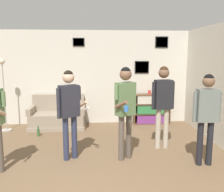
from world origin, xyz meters
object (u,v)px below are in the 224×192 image
object	(u,v)px
person_spectator_near_bookshelf	(163,98)
person_spectator_far_right	(207,110)
couch	(58,117)
floor_lamp	(4,91)
person_watcher_holding_cup	(125,103)
bookshelf	(151,109)
bottle_on_floor	(38,132)
drinking_cup	(149,92)
person_player_foreground_center	(69,105)

from	to	relation	value
person_spectator_near_bookshelf	person_spectator_far_right	distance (m)	1.05
couch	floor_lamp	xyz separation A→B (m)	(-1.33, -0.24, 0.78)
person_watcher_holding_cup	person_spectator_far_right	world-z (taller)	person_watcher_holding_cup
floor_lamp	person_spectator_far_right	bearing A→B (deg)	-29.00
couch	person_watcher_holding_cup	size ratio (longest dim) A/B	0.85
bookshelf	person_spectator_far_right	size ratio (longest dim) A/B	0.64
bottle_on_floor	floor_lamp	bearing A→B (deg)	151.04
drinking_cup	floor_lamp	bearing A→B (deg)	-173.76
person_spectator_near_bookshelf	floor_lamp	bearing A→B (deg)	158.13
person_spectator_near_bookshelf	person_spectator_far_right	bearing A→B (deg)	-58.15
person_watcher_holding_cup	bottle_on_floor	world-z (taller)	person_watcher_holding_cup
bottle_on_floor	drinking_cup	xyz separation A→B (m)	(3.01, 0.96, 0.83)
bottle_on_floor	person_player_foreground_center	bearing A→B (deg)	-57.25
person_player_foreground_center	person_spectator_near_bookshelf	size ratio (longest dim) A/B	0.97
floor_lamp	drinking_cup	xyz separation A→B (m)	(3.96, 0.43, -0.14)
bookshelf	person_spectator_near_bookshelf	size ratio (longest dim) A/B	0.60
bookshelf	couch	bearing A→B (deg)	-175.84
couch	bottle_on_floor	bearing A→B (deg)	-116.62
person_spectator_far_right	bottle_on_floor	distance (m)	4.01
person_watcher_holding_cup	person_spectator_near_bookshelf	distance (m)	1.01
couch	bookshelf	distance (m)	2.71
person_watcher_holding_cup	floor_lamp	bearing A→B (deg)	145.07
bottle_on_floor	person_spectator_near_bookshelf	bearing A→B (deg)	-19.35
person_player_foreground_center	bookshelf	bearing A→B (deg)	48.27
person_watcher_holding_cup	person_spectator_near_bookshelf	world-z (taller)	person_watcher_holding_cup
person_watcher_holding_cup	drinking_cup	bearing A→B (deg)	67.73
couch	bookshelf	bearing A→B (deg)	4.16
person_watcher_holding_cup	bottle_on_floor	distance (m)	2.71
floor_lamp	person_spectator_near_bookshelf	size ratio (longest dim) A/B	1.08
floor_lamp	person_player_foreground_center	xyz separation A→B (m)	(1.88, -1.98, -0.01)
floor_lamp	person_player_foreground_center	size ratio (longest dim) A/B	1.11
bottle_on_floor	drinking_cup	bearing A→B (deg)	17.65
person_player_foreground_center	bottle_on_floor	world-z (taller)	person_player_foreground_center
bottle_on_floor	bookshelf	bearing A→B (deg)	17.26
person_player_foreground_center	person_spectator_near_bookshelf	xyz separation A→B (m)	(1.93, 0.45, 0.03)
person_spectator_near_bookshelf	bottle_on_floor	xyz separation A→B (m)	(-2.86, 1.00, -1.00)
bookshelf	person_spectator_far_right	xyz separation A→B (m)	(0.33, -2.85, 0.60)
person_player_foreground_center	drinking_cup	xyz separation A→B (m)	(2.08, 2.41, -0.13)
floor_lamp	person_spectator_far_right	world-z (taller)	floor_lamp
person_watcher_holding_cup	couch	bearing A→B (deg)	125.12
bookshelf	floor_lamp	size ratio (longest dim) A/B	0.56
couch	person_spectator_far_right	size ratio (longest dim) A/B	0.91
person_spectator_near_bookshelf	person_player_foreground_center	bearing A→B (deg)	-166.92
bookshelf	drinking_cup	distance (m)	0.50
floor_lamp	person_watcher_holding_cup	xyz separation A→B (m)	(2.94, -2.05, 0.04)
floor_lamp	person_spectator_near_bookshelf	world-z (taller)	floor_lamp
floor_lamp	couch	bearing A→B (deg)	10.07
couch	person_player_foreground_center	world-z (taller)	person_player_foreground_center
person_player_foreground_center	bottle_on_floor	size ratio (longest dim) A/B	6.54
bookshelf	floor_lamp	world-z (taller)	floor_lamp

